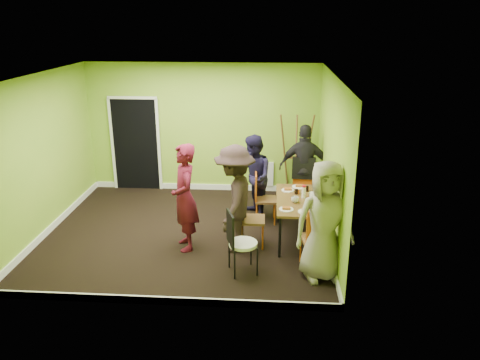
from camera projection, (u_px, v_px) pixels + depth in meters
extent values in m
plane|color=black|center=(187.00, 232.00, 8.47)|extent=(5.00, 5.00, 0.00)
cube|color=#7FB22D|center=(203.00, 129.00, 10.12)|extent=(5.00, 0.04, 2.80)
cube|color=#7FB22D|center=(152.00, 210.00, 5.89)|extent=(5.00, 0.04, 2.80)
cube|color=#7FB22D|center=(43.00, 156.00, 8.17)|extent=(0.04, 4.50, 2.80)
cube|color=#7FB22D|center=(331.00, 161.00, 7.84)|extent=(0.04, 4.50, 2.80)
cube|color=white|center=(181.00, 75.00, 7.54)|extent=(5.00, 4.50, 0.04)
cube|color=black|center=(136.00, 145.00, 10.32)|extent=(1.00, 0.05, 2.04)
cube|color=white|center=(262.00, 174.00, 10.34)|extent=(0.50, 0.04, 0.55)
cylinder|color=black|center=(280.00, 237.00, 7.49)|extent=(0.04, 0.04, 0.71)
cylinder|color=black|center=(329.00, 239.00, 7.44)|extent=(0.04, 0.04, 0.71)
cylinder|color=black|center=(279.00, 205.00, 8.79)|extent=(0.04, 0.04, 0.71)
cylinder|color=black|center=(321.00, 206.00, 8.74)|extent=(0.04, 0.04, 0.71)
cube|color=brown|center=(303.00, 200.00, 7.99)|extent=(0.90, 1.50, 0.04)
cylinder|color=#D15B13|center=(257.00, 207.00, 9.01)|extent=(0.03, 0.03, 0.44)
cylinder|color=#D15B13|center=(257.00, 214.00, 8.70)|extent=(0.03, 0.03, 0.44)
cylinder|color=#D15B13|center=(274.00, 207.00, 9.01)|extent=(0.03, 0.03, 0.44)
cylinder|color=#D15B13|center=(275.00, 214.00, 8.69)|extent=(0.03, 0.03, 0.44)
cube|color=brown|center=(266.00, 200.00, 8.78)|extent=(0.41, 0.41, 0.04)
cube|color=#D15B13|center=(256.00, 186.00, 8.69)|extent=(0.05, 0.38, 0.49)
cylinder|color=#D15B13|center=(242.00, 228.00, 8.12)|extent=(0.03, 0.03, 0.47)
cylinder|color=#D15B13|center=(242.00, 237.00, 7.78)|extent=(0.03, 0.03, 0.47)
cylinder|color=#D15B13|center=(263.00, 228.00, 8.10)|extent=(0.03, 0.03, 0.47)
cylinder|color=#D15B13|center=(263.00, 237.00, 7.77)|extent=(0.03, 0.03, 0.47)
cube|color=brown|center=(252.00, 220.00, 7.87)|extent=(0.43, 0.43, 0.04)
cube|color=#D15B13|center=(241.00, 204.00, 7.78)|extent=(0.04, 0.40, 0.52)
cylinder|color=#D15B13|center=(311.00, 200.00, 9.33)|extent=(0.03, 0.03, 0.48)
cylinder|color=#D15B13|center=(293.00, 199.00, 9.38)|extent=(0.03, 0.03, 0.48)
cylinder|color=#D15B13|center=(312.00, 207.00, 8.99)|extent=(0.03, 0.03, 0.48)
cylinder|color=#D15B13|center=(293.00, 206.00, 9.03)|extent=(0.03, 0.03, 0.48)
cube|color=brown|center=(303.00, 191.00, 9.10)|extent=(0.46, 0.46, 0.04)
cube|color=#D15B13|center=(303.00, 174.00, 9.20)|extent=(0.41, 0.06, 0.54)
cylinder|color=#D15B13|center=(306.00, 259.00, 7.06)|extent=(0.03, 0.03, 0.48)
cylinder|color=#D15B13|center=(329.00, 258.00, 7.09)|extent=(0.03, 0.03, 0.48)
cylinder|color=#D15B13|center=(301.00, 248.00, 7.39)|extent=(0.03, 0.03, 0.48)
cylinder|color=#D15B13|center=(323.00, 247.00, 7.43)|extent=(0.03, 0.03, 0.48)
cube|color=brown|center=(316.00, 239.00, 7.16)|extent=(0.49, 0.49, 0.04)
cube|color=#D15B13|center=(320.00, 228.00, 6.88)|extent=(0.40, 0.10, 0.53)
cylinder|color=black|center=(229.00, 254.00, 7.23)|extent=(0.03, 0.03, 0.46)
cylinder|color=black|center=(235.00, 265.00, 6.91)|extent=(0.03, 0.03, 0.46)
cylinder|color=black|center=(251.00, 251.00, 7.31)|extent=(0.03, 0.03, 0.46)
cylinder|color=black|center=(257.00, 262.00, 6.99)|extent=(0.03, 0.03, 0.46)
cylinder|color=white|center=(243.00, 244.00, 7.03)|extent=(0.43, 0.43, 0.05)
cube|color=black|center=(230.00, 229.00, 6.89)|extent=(0.15, 0.38, 0.52)
cylinder|color=brown|center=(285.00, 154.00, 10.02)|extent=(0.26, 0.42, 1.81)
cylinder|color=brown|center=(306.00, 155.00, 9.99)|extent=(0.26, 0.42, 1.81)
cylinder|color=brown|center=(296.00, 158.00, 9.76)|extent=(0.04, 0.41, 1.77)
cube|color=brown|center=(295.00, 158.00, 9.97)|extent=(0.49, 0.04, 0.04)
cylinder|color=white|center=(288.00, 190.00, 8.38)|extent=(0.23, 0.23, 0.01)
cylinder|color=white|center=(286.00, 209.00, 7.55)|extent=(0.24, 0.24, 0.01)
cylinder|color=white|center=(299.00, 187.00, 8.54)|extent=(0.26, 0.26, 0.01)
cylinder|color=white|center=(306.00, 212.00, 7.46)|extent=(0.25, 0.25, 0.01)
cylinder|color=white|center=(320.00, 196.00, 8.09)|extent=(0.23, 0.23, 0.01)
cylinder|color=white|center=(317.00, 205.00, 7.74)|extent=(0.22, 0.22, 0.01)
cylinder|color=white|center=(304.00, 192.00, 8.01)|extent=(0.07, 0.07, 0.20)
cylinder|color=blue|center=(321.00, 200.00, 7.70)|extent=(0.07, 0.07, 0.18)
cylinder|color=#D15B13|center=(299.00, 192.00, 8.20)|extent=(0.03, 0.03, 0.08)
cylinder|color=black|center=(296.00, 192.00, 8.20)|extent=(0.07, 0.07, 0.09)
cylinder|color=black|center=(307.00, 189.00, 8.33)|extent=(0.07, 0.07, 0.09)
cylinder|color=black|center=(312.00, 208.00, 7.49)|extent=(0.07, 0.07, 0.10)
imported|color=white|center=(295.00, 200.00, 7.83)|extent=(0.13, 0.13, 0.10)
imported|color=white|center=(311.00, 195.00, 8.07)|extent=(0.09, 0.09, 0.09)
imported|color=#520E1F|center=(185.00, 198.00, 7.64)|extent=(0.63, 0.77, 1.80)
imported|color=black|center=(253.00, 177.00, 8.87)|extent=(0.85, 0.95, 1.62)
imported|color=black|center=(235.00, 199.00, 7.60)|extent=(0.79, 1.23, 1.80)
imported|color=black|center=(305.00, 168.00, 9.27)|extent=(1.04, 0.48, 1.73)
imported|color=gray|center=(325.00, 221.00, 6.75)|extent=(1.00, 0.77, 1.82)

